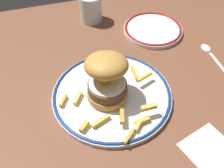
{
  "coord_description": "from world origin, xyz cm",
  "views": [
    {
      "loc": [
        -18.12,
        -38.03,
        49.78
      ],
      "look_at": [
        -5.88,
        2.29,
        4.6
      ],
      "focal_mm": 42.28,
      "sensor_mm": 36.0,
      "label": 1
    }
  ],
  "objects_px": {
    "dinner_plate": "(112,94)",
    "side_plate": "(153,29)",
    "spoon": "(209,50)",
    "napkin": "(214,154)",
    "burger": "(107,76)",
    "water_glass": "(91,9)"
  },
  "relations": [
    {
      "from": "dinner_plate",
      "to": "burger",
      "type": "relative_size",
      "value": 2.22
    },
    {
      "from": "dinner_plate",
      "to": "water_glass",
      "type": "height_order",
      "value": "water_glass"
    },
    {
      "from": "side_plate",
      "to": "napkin",
      "type": "distance_m",
      "value": 0.44
    },
    {
      "from": "spoon",
      "to": "napkin",
      "type": "height_order",
      "value": "spoon"
    },
    {
      "from": "water_glass",
      "to": "napkin",
      "type": "distance_m",
      "value": 0.57
    },
    {
      "from": "burger",
      "to": "water_glass",
      "type": "xyz_separation_m",
      "value": [
        0.04,
        0.34,
        -0.04
      ]
    },
    {
      "from": "dinner_plate",
      "to": "napkin",
      "type": "height_order",
      "value": "dinner_plate"
    },
    {
      "from": "side_plate",
      "to": "burger",
      "type": "bearing_deg",
      "value": -134.1
    },
    {
      "from": "burger",
      "to": "spoon",
      "type": "relative_size",
      "value": 0.99
    },
    {
      "from": "burger",
      "to": "napkin",
      "type": "xyz_separation_m",
      "value": [
        0.17,
        -0.21,
        -0.07
      ]
    },
    {
      "from": "burger",
      "to": "water_glass",
      "type": "bearing_deg",
      "value": 82.61
    },
    {
      "from": "water_glass",
      "to": "spoon",
      "type": "xyz_separation_m",
      "value": [
        0.29,
        -0.26,
        -0.04
      ]
    },
    {
      "from": "side_plate",
      "to": "napkin",
      "type": "bearing_deg",
      "value": -96.02
    },
    {
      "from": "water_glass",
      "to": "side_plate",
      "type": "relative_size",
      "value": 0.47
    },
    {
      "from": "dinner_plate",
      "to": "side_plate",
      "type": "height_order",
      "value": "same"
    },
    {
      "from": "spoon",
      "to": "napkin",
      "type": "distance_m",
      "value": 0.34
    },
    {
      "from": "side_plate",
      "to": "spoon",
      "type": "xyz_separation_m",
      "value": [
        0.12,
        -0.14,
        -0.0
      ]
    },
    {
      "from": "burger",
      "to": "water_glass",
      "type": "relative_size",
      "value": 1.52
    },
    {
      "from": "dinner_plate",
      "to": "water_glass",
      "type": "distance_m",
      "value": 0.35
    },
    {
      "from": "side_plate",
      "to": "spoon",
      "type": "height_order",
      "value": "side_plate"
    },
    {
      "from": "burger",
      "to": "napkin",
      "type": "distance_m",
      "value": 0.28
    },
    {
      "from": "burger",
      "to": "spoon",
      "type": "distance_m",
      "value": 0.35
    }
  ]
}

